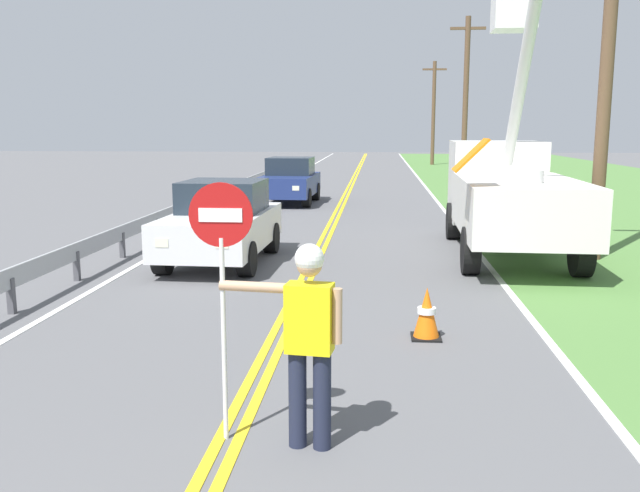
{
  "coord_description": "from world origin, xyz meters",
  "views": [
    {
      "loc": [
        1.31,
        -0.65,
        2.79
      ],
      "look_at": [
        0.54,
        8.5,
        1.2
      ],
      "focal_mm": 38.42,
      "sensor_mm": 36.0,
      "label": 1
    }
  ],
  "objects_px": {
    "oncoming_sedan_nearest": "(222,223)",
    "utility_pole_far": "(433,111)",
    "oncoming_sedan_second": "(290,181)",
    "stop_sign_paddle": "(222,254)",
    "utility_bucket_truck": "(507,190)",
    "flagger_worker": "(308,333)",
    "utility_pole_near": "(608,51)",
    "utility_pole_mid": "(466,97)",
    "traffic_cone_lead": "(427,314)"
  },
  "relations": [
    {
      "from": "stop_sign_paddle",
      "to": "oncoming_sedan_second",
      "type": "height_order",
      "value": "stop_sign_paddle"
    },
    {
      "from": "utility_bucket_truck",
      "to": "oncoming_sedan_nearest",
      "type": "height_order",
      "value": "utility_bucket_truck"
    },
    {
      "from": "oncoming_sedan_second",
      "to": "traffic_cone_lead",
      "type": "height_order",
      "value": "oncoming_sedan_second"
    },
    {
      "from": "oncoming_sedan_nearest",
      "to": "stop_sign_paddle",
      "type": "bearing_deg",
      "value": -76.95
    },
    {
      "from": "utility_bucket_truck",
      "to": "oncoming_sedan_second",
      "type": "distance_m",
      "value": 11.54
    },
    {
      "from": "oncoming_sedan_second",
      "to": "oncoming_sedan_nearest",
      "type": "bearing_deg",
      "value": -89.81
    },
    {
      "from": "oncoming_sedan_second",
      "to": "utility_pole_far",
      "type": "xyz_separation_m",
      "value": [
        7.42,
        27.98,
        3.21
      ]
    },
    {
      "from": "traffic_cone_lead",
      "to": "oncoming_sedan_second",
      "type": "bearing_deg",
      "value": 103.5
    },
    {
      "from": "utility_pole_near",
      "to": "traffic_cone_lead",
      "type": "bearing_deg",
      "value": -123.64
    },
    {
      "from": "utility_pole_mid",
      "to": "utility_pole_far",
      "type": "distance_m",
      "value": 16.66
    },
    {
      "from": "utility_bucket_truck",
      "to": "oncoming_sedan_nearest",
      "type": "bearing_deg",
      "value": -164.15
    },
    {
      "from": "oncoming_sedan_nearest",
      "to": "utility_pole_far",
      "type": "height_order",
      "value": "utility_pole_far"
    },
    {
      "from": "oncoming_sedan_second",
      "to": "utility_pole_near",
      "type": "xyz_separation_m",
      "value": [
        7.94,
        -10.45,
        3.5
      ]
    },
    {
      "from": "stop_sign_paddle",
      "to": "utility_bucket_truck",
      "type": "height_order",
      "value": "utility_bucket_truck"
    },
    {
      "from": "stop_sign_paddle",
      "to": "traffic_cone_lead",
      "type": "bearing_deg",
      "value": 57.71
    },
    {
      "from": "utility_bucket_truck",
      "to": "utility_pole_mid",
      "type": "xyz_separation_m",
      "value": [
        1.58,
        21.05,
        2.96
      ]
    },
    {
      "from": "oncoming_sedan_nearest",
      "to": "oncoming_sedan_second",
      "type": "relative_size",
      "value": 1.0
    },
    {
      "from": "utility_pole_far",
      "to": "traffic_cone_lead",
      "type": "height_order",
      "value": "utility_pole_far"
    },
    {
      "from": "utility_pole_near",
      "to": "flagger_worker",
      "type": "bearing_deg",
      "value": -119.46
    },
    {
      "from": "oncoming_sedan_second",
      "to": "utility_pole_far",
      "type": "distance_m",
      "value": 29.12
    },
    {
      "from": "utility_pole_near",
      "to": "utility_pole_mid",
      "type": "relative_size",
      "value": 0.99
    },
    {
      "from": "stop_sign_paddle",
      "to": "utility_pole_near",
      "type": "relative_size",
      "value": 0.28
    },
    {
      "from": "stop_sign_paddle",
      "to": "oncoming_sedan_nearest",
      "type": "relative_size",
      "value": 0.56
    },
    {
      "from": "oncoming_sedan_nearest",
      "to": "traffic_cone_lead",
      "type": "height_order",
      "value": "oncoming_sedan_nearest"
    },
    {
      "from": "utility_pole_far",
      "to": "traffic_cone_lead",
      "type": "relative_size",
      "value": 11.03
    },
    {
      "from": "flagger_worker",
      "to": "traffic_cone_lead",
      "type": "xyz_separation_m",
      "value": [
        1.25,
        3.29,
        -0.71
      ]
    },
    {
      "from": "utility_bucket_truck",
      "to": "oncoming_sedan_second",
      "type": "height_order",
      "value": "utility_bucket_truck"
    },
    {
      "from": "oncoming_sedan_nearest",
      "to": "traffic_cone_lead",
      "type": "bearing_deg",
      "value": -51.81
    },
    {
      "from": "utility_bucket_truck",
      "to": "utility_pole_near",
      "type": "xyz_separation_m",
      "value": [
        1.76,
        -0.72,
        2.91
      ]
    },
    {
      "from": "oncoming_sedan_nearest",
      "to": "utility_pole_far",
      "type": "xyz_separation_m",
      "value": [
        7.38,
        39.45,
        3.21
      ]
    },
    {
      "from": "oncoming_sedan_nearest",
      "to": "oncoming_sedan_second",
      "type": "bearing_deg",
      "value": 90.19
    },
    {
      "from": "stop_sign_paddle",
      "to": "oncoming_sedan_nearest",
      "type": "xyz_separation_m",
      "value": [
        -1.89,
        8.16,
        -0.88
      ]
    },
    {
      "from": "oncoming_sedan_second",
      "to": "utility_pole_mid",
      "type": "height_order",
      "value": "utility_pole_mid"
    },
    {
      "from": "utility_bucket_truck",
      "to": "utility_pole_far",
      "type": "height_order",
      "value": "utility_pole_far"
    },
    {
      "from": "stop_sign_paddle",
      "to": "utility_pole_far",
      "type": "xyz_separation_m",
      "value": [
        5.49,
        47.61,
        2.33
      ]
    },
    {
      "from": "oncoming_sedan_second",
      "to": "utility_pole_near",
      "type": "relative_size",
      "value": 0.5
    },
    {
      "from": "flagger_worker",
      "to": "utility_pole_near",
      "type": "distance_m",
      "value": 11.15
    },
    {
      "from": "flagger_worker",
      "to": "stop_sign_paddle",
      "type": "height_order",
      "value": "stop_sign_paddle"
    },
    {
      "from": "flagger_worker",
      "to": "utility_pole_near",
      "type": "xyz_separation_m",
      "value": [
        5.24,
        9.28,
        3.29
      ]
    },
    {
      "from": "oncoming_sedan_nearest",
      "to": "utility_pole_mid",
      "type": "distance_m",
      "value": 24.32
    },
    {
      "from": "oncoming_sedan_second",
      "to": "traffic_cone_lead",
      "type": "distance_m",
      "value": 16.92
    },
    {
      "from": "oncoming_sedan_second",
      "to": "utility_pole_far",
      "type": "height_order",
      "value": "utility_pole_far"
    },
    {
      "from": "utility_pole_far",
      "to": "utility_pole_mid",
      "type": "bearing_deg",
      "value": -88.86
    },
    {
      "from": "stop_sign_paddle",
      "to": "traffic_cone_lead",
      "type": "distance_m",
      "value": 4.02
    },
    {
      "from": "oncoming_sedan_second",
      "to": "utility_pole_mid",
      "type": "xyz_separation_m",
      "value": [
        7.75,
        11.32,
        3.54
      ]
    },
    {
      "from": "stop_sign_paddle",
      "to": "utility_pole_mid",
      "type": "relative_size",
      "value": 0.28
    },
    {
      "from": "flagger_worker",
      "to": "stop_sign_paddle",
      "type": "xyz_separation_m",
      "value": [
        -0.76,
        0.09,
        0.66
      ]
    },
    {
      "from": "utility_bucket_truck",
      "to": "oncoming_sedan_nearest",
      "type": "xyz_separation_m",
      "value": [
        -6.14,
        -1.74,
        -0.59
      ]
    },
    {
      "from": "utility_pole_mid",
      "to": "utility_pole_far",
      "type": "height_order",
      "value": "utility_pole_mid"
    },
    {
      "from": "utility_pole_far",
      "to": "utility_pole_near",
      "type": "bearing_deg",
      "value": -89.23
    }
  ]
}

